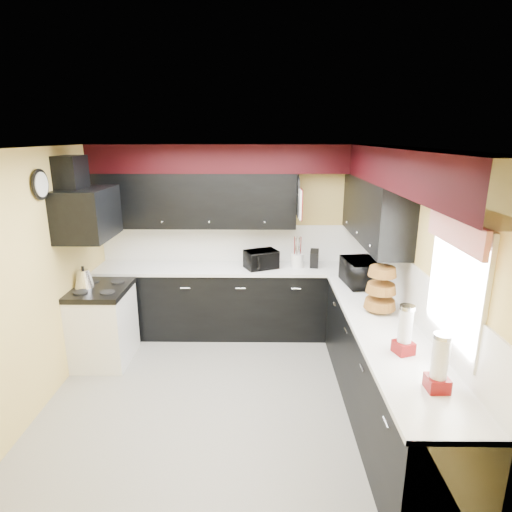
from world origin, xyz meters
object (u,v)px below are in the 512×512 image
at_px(toaster_oven, 261,259).
at_px(microwave, 361,272).
at_px(kettle, 84,278).
at_px(utensil_crock, 297,260).
at_px(knife_block, 314,259).

bearing_deg(toaster_oven, microwave, -52.56).
relative_size(microwave, kettle, 2.33).
bearing_deg(kettle, utensil_crock, 16.39).
xyz_separation_m(toaster_oven, microwave, (1.14, -0.62, 0.03)).
height_order(toaster_oven, knife_block, knife_block).
xyz_separation_m(utensil_crock, kettle, (-2.51, -0.74, -0.01)).
xyz_separation_m(toaster_oven, knife_block, (0.69, 0.03, 0.00)).
bearing_deg(microwave, knife_block, 27.69).
distance_m(utensil_crock, knife_block, 0.22).
bearing_deg(utensil_crock, microwave, -44.80).
bearing_deg(microwave, kettle, 83.64).
distance_m(toaster_oven, kettle, 2.16).
height_order(microwave, kettle, microwave).
distance_m(microwave, utensil_crock, 0.95).
xyz_separation_m(microwave, kettle, (-3.19, -0.07, -0.06)).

